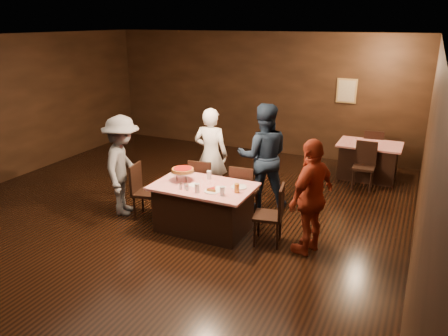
{
  "coord_description": "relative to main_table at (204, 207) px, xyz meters",
  "views": [
    {
      "loc": [
        3.92,
        -5.42,
        3.27
      ],
      "look_at": [
        1.1,
        0.61,
        1.0
      ],
      "focal_mm": 35.0,
      "sensor_mm": 36.0,
      "label": 1
    }
  ],
  "objects": [
    {
      "name": "chair_back_near",
      "position": [
        2.07,
        2.98,
        0.09
      ],
      "size": [
        0.43,
        0.43,
        0.95
      ],
      "primitive_type": "cube",
      "rotation": [
        0.0,
        0.0,
        0.02
      ],
      "color": "black",
      "rests_on": "ground"
    },
    {
      "name": "chair_end_right",
      "position": [
        1.1,
        0.0,
        0.09
      ],
      "size": [
        0.49,
        0.49,
        0.95
      ],
      "primitive_type": "cube",
      "rotation": [
        0.0,
        0.0,
        -1.39
      ],
      "color": "black",
      "rests_on": "ground"
    },
    {
      "name": "back_table",
      "position": [
        2.07,
        3.68,
        0.0
      ],
      "size": [
        1.3,
        0.9,
        0.77
      ],
      "primitive_type": "cube",
      "color": "#B00B0E",
      "rests_on": "ground"
    },
    {
      "name": "room",
      "position": [
        -0.87,
        -0.3,
        1.75
      ],
      "size": [
        10.0,
        10.04,
        3.02
      ],
      "color": "black",
      "rests_on": "ground"
    },
    {
      "name": "chair_back_far",
      "position": [
        2.07,
        4.28,
        0.09
      ],
      "size": [
        0.46,
        0.46,
        0.95
      ],
      "primitive_type": "cube",
      "rotation": [
        0.0,
        0.0,
        3.25
      ],
      "color": "black",
      "rests_on": "ground"
    },
    {
      "name": "diner_grey_knit",
      "position": [
        -1.56,
        -0.01,
        0.49
      ],
      "size": [
        1.03,
        1.3,
        1.75
      ],
      "primitive_type": "imported",
      "rotation": [
        0.0,
        0.0,
        1.96
      ],
      "color": "slate",
      "rests_on": "ground"
    },
    {
      "name": "plate_empty",
      "position": [
        0.55,
        0.15,
        0.39
      ],
      "size": [
        0.25,
        0.25,
        0.01
      ],
      "primitive_type": "cylinder",
      "color": "white",
      "rests_on": "main_table"
    },
    {
      "name": "plate_with_slice",
      "position": [
        0.25,
        -0.18,
        0.41
      ],
      "size": [
        0.25,
        0.25,
        0.06
      ],
      "color": "white",
      "rests_on": "main_table"
    },
    {
      "name": "diner_red_shirt",
      "position": [
        1.73,
        0.03,
        0.48
      ],
      "size": [
        0.72,
        1.09,
        1.73
      ],
      "primitive_type": "imported",
      "rotation": [
        0.0,
        0.0,
        -1.89
      ],
      "color": "maroon",
      "rests_on": "ground"
    },
    {
      "name": "diner_white_jacket",
      "position": [
        -0.47,
        1.2,
        0.5
      ],
      "size": [
        0.69,
        0.49,
        1.77
      ],
      "primitive_type": "imported",
      "rotation": [
        0.0,
        0.0,
        3.26
      ],
      "color": "white",
      "rests_on": "ground"
    },
    {
      "name": "glass_front_right",
      "position": [
        0.45,
        -0.25,
        0.46
      ],
      "size": [
        0.08,
        0.08,
        0.14
      ],
      "primitive_type": "cylinder",
      "color": "silver",
      "rests_on": "main_table"
    },
    {
      "name": "chair_far_right",
      "position": [
        0.4,
        0.75,
        0.09
      ],
      "size": [
        0.45,
        0.45,
        0.95
      ],
      "primitive_type": "cube",
      "rotation": [
        0.0,
        0.0,
        3.21
      ],
      "color": "black",
      "rests_on": "ground"
    },
    {
      "name": "main_table",
      "position": [
        0.0,
        0.0,
        0.0
      ],
      "size": [
        1.6,
        1.0,
        0.77
      ],
      "primitive_type": "cube",
      "color": "#B10B0F",
      "rests_on": "ground"
    },
    {
      "name": "diner_navy_hoodie",
      "position": [
        0.53,
        1.29,
        0.57
      ],
      "size": [
        1.14,
        1.03,
        1.91
      ],
      "primitive_type": "imported",
      "rotation": [
        0.0,
        0.0,
        3.55
      ],
      "color": "#141F31",
      "rests_on": "ground"
    },
    {
      "name": "chair_end_left",
      "position": [
        -1.1,
        0.0,
        0.09
      ],
      "size": [
        0.49,
        0.49,
        0.95
      ],
      "primitive_type": "cube",
      "rotation": [
        0.0,
        0.0,
        1.76
      ],
      "color": "black",
      "rests_on": "ground"
    },
    {
      "name": "glass_front_left",
      "position": [
        0.05,
        -0.3,
        0.46
      ],
      "size": [
        0.08,
        0.08,
        0.14
      ],
      "primitive_type": "cylinder",
      "color": "silver",
      "rests_on": "main_table"
    },
    {
      "name": "napkin_left",
      "position": [
        -0.15,
        -0.05,
        0.39
      ],
      "size": [
        0.21,
        0.21,
        0.01
      ],
      "primitive_type": "cube",
      "rotation": [
        0.0,
        0.0,
        -0.35
      ],
      "color": "white",
      "rests_on": "main_table"
    },
    {
      "name": "condiments",
      "position": [
        -0.18,
        -0.28,
        0.43
      ],
      "size": [
        0.17,
        0.1,
        0.09
      ],
      "color": "silver",
      "rests_on": "main_table"
    },
    {
      "name": "chair_far_left",
      "position": [
        -0.4,
        0.75,
        0.09
      ],
      "size": [
        0.48,
        0.48,
        0.95
      ],
      "primitive_type": "cube",
      "rotation": [
        0.0,
        0.0,
        3.3
      ],
      "color": "black",
      "rests_on": "ground"
    },
    {
      "name": "glass_amber",
      "position": [
        0.6,
        -0.05,
        0.46
      ],
      "size": [
        0.08,
        0.08,
        0.14
      ],
      "primitive_type": "cylinder",
      "color": "#BF7F26",
      "rests_on": "main_table"
    },
    {
      "name": "pizza_stand",
      "position": [
        -0.4,
        0.05,
        0.57
      ],
      "size": [
        0.38,
        0.38,
        0.22
      ],
      "color": "black",
      "rests_on": "main_table"
    },
    {
      "name": "glass_back",
      "position": [
        -0.05,
        0.3,
        0.46
      ],
      "size": [
        0.08,
        0.08,
        0.14
      ],
      "primitive_type": "cylinder",
      "color": "silver",
      "rests_on": "main_table"
    },
    {
      "name": "napkin_center",
      "position": [
        0.3,
        0.0,
        0.39
      ],
      "size": [
        0.19,
        0.19,
        0.01
      ],
      "primitive_type": "cube",
      "rotation": [
        0.0,
        0.0,
        0.21
      ],
      "color": "white",
      "rests_on": "main_table"
    }
  ]
}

